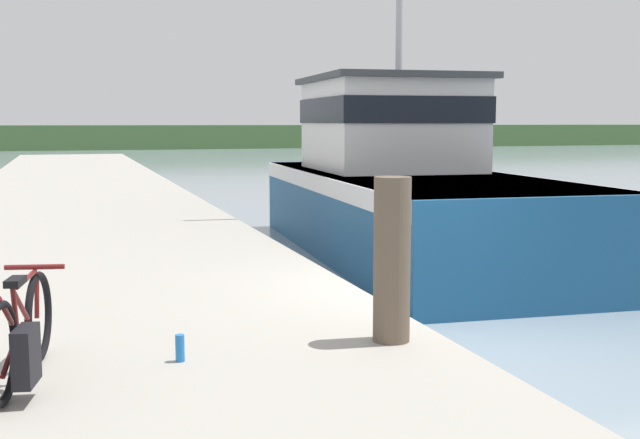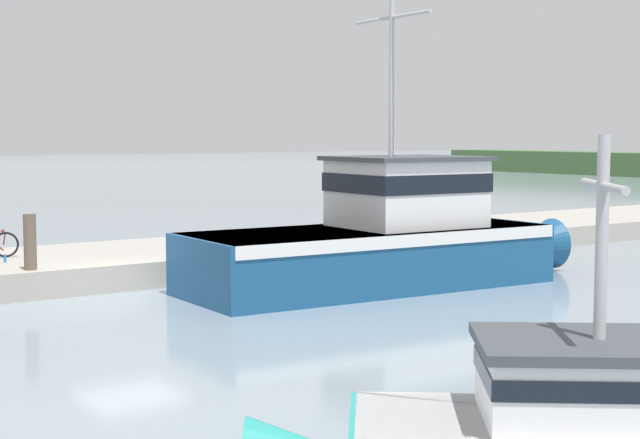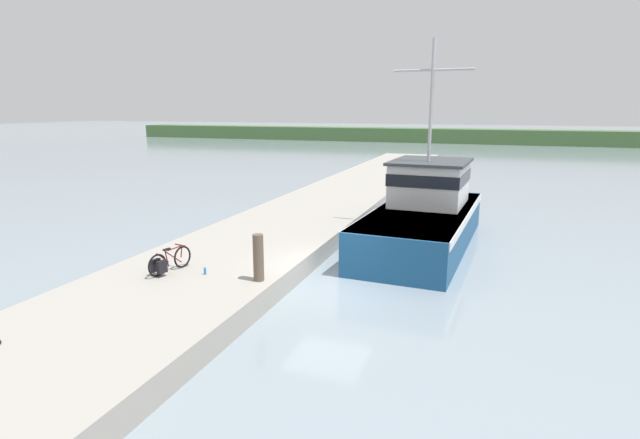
% 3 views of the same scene
% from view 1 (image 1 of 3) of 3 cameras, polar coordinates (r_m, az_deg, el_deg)
% --- Properties ---
extents(ground_plane, '(320.00, 320.00, 0.00)m').
position_cam_1_polar(ground_plane, '(9.36, 8.84, -8.89)').
color(ground_plane, '#84939E').
extents(dock_pier, '(5.57, 80.00, 0.71)m').
position_cam_1_polar(dock_pier, '(8.36, -15.28, -8.48)').
color(dock_pier, '#A39E93').
rests_on(dock_pier, ground_plane).
extents(far_shoreline, '(180.00, 5.00, 2.25)m').
position_cam_1_polar(far_shoreline, '(85.07, 6.13, 5.95)').
color(far_shoreline, '#426638').
rests_on(far_shoreline, ground_plane).
extents(fishing_boat_main, '(4.24, 11.85, 8.31)m').
position_cam_1_polar(fishing_boat_main, '(15.77, 5.73, 2.47)').
color(fishing_boat_main, navy).
rests_on(fishing_boat_main, ground_plane).
extents(bicycle_touring, '(0.62, 1.68, 0.77)m').
position_cam_1_polar(bicycle_touring, '(5.96, -20.79, -7.91)').
color(bicycle_touring, black).
rests_on(bicycle_touring, dock_pier).
extents(mooring_post, '(0.31, 0.31, 1.39)m').
position_cam_1_polar(mooring_post, '(6.71, 5.14, -2.87)').
color(mooring_post, brown).
rests_on(mooring_post, dock_pier).
extents(water_bottle_by_bike, '(0.07, 0.07, 0.21)m').
position_cam_1_polar(water_bottle_by_bike, '(6.33, -9.93, -8.99)').
color(water_bottle_by_bike, blue).
rests_on(water_bottle_by_bike, dock_pier).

